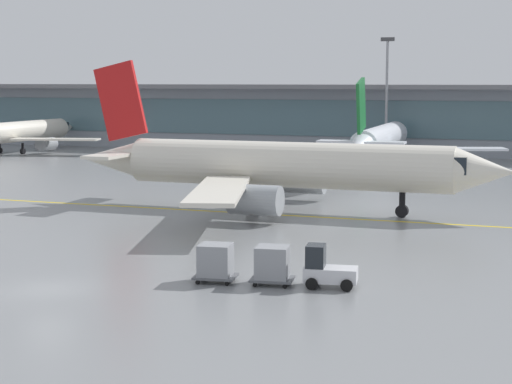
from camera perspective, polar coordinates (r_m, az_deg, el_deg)
The scene contains 10 objects.
ground_plane at distance 42.73m, azimuth -13.86°, elevation -6.39°, with size 400.00×400.00×0.00m, color gray.
taxiway_centreline_stripe at distance 64.19m, azimuth 1.59°, elevation -1.55°, with size 110.00×0.36×0.01m, color yellow.
terminal_concourse at distance 120.54m, azimuth 8.87°, elevation 4.95°, with size 212.31×11.00×9.60m.
gate_airplane_0 at distance 124.20m, azimuth -15.85°, elevation 3.88°, with size 27.00×28.97×9.62m.
gate_airplane_1 at distance 101.70m, azimuth 8.38°, elevation 3.50°, with size 29.41×31.61×10.48m.
taxiing_regional_jet at distance 65.76m, azimuth 1.78°, elevation 1.76°, with size 35.47×33.08×11.78m.
baggage_tug at distance 41.91m, azimuth 4.76°, elevation -5.21°, with size 2.79×1.96×2.10m.
cargo_dolly_lead at distance 42.25m, azimuth 1.11°, elevation -4.86°, with size 2.32×1.91×1.94m.
cargo_dolly_trailing at distance 42.84m, azimuth -2.75°, elevation -4.70°, with size 2.32×1.91×1.94m.
apron_light_mast_1 at distance 113.06m, azimuth 8.80°, elevation 6.63°, with size 1.80×0.36×15.73m.
Camera 1 is at (23.34, -34.35, 10.10)m, focal length 59.36 mm.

